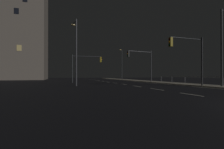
# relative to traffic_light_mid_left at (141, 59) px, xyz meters

# --- Properties ---
(ground_plane) EXTENTS (112.00, 112.00, 0.00)m
(ground_plane) POSITION_rel_traffic_light_mid_left_xyz_m (-4.64, -3.42, -3.99)
(ground_plane) COLOR black
(ground_plane) RESTS_ON ground
(sidewalk_right) EXTENTS (2.87, 77.00, 0.14)m
(sidewalk_right) POSITION_rel_traffic_light_mid_left_xyz_m (2.97, -3.42, -3.92)
(sidewalk_right) COLOR #9E937F
(sidewalk_right) RESTS_ON ground
(lane_markings_center) EXTENTS (0.14, 50.00, 0.01)m
(lane_markings_center) POSITION_rel_traffic_light_mid_left_xyz_m (-4.64, 0.08, -3.98)
(lane_markings_center) COLOR silver
(lane_markings_center) RESTS_ON ground
(lane_edge_line) EXTENTS (0.14, 53.00, 0.01)m
(lane_edge_line) POSITION_rel_traffic_light_mid_left_xyz_m (1.28, 1.58, -3.98)
(lane_edge_line) COLOR silver
(lane_edge_line) RESTS_ON ground
(traffic_light_mid_left) EXTENTS (4.85, 0.72, 5.39)m
(traffic_light_mid_left) POSITION_rel_traffic_light_mid_left_xyz_m (0.00, 0.00, 0.00)
(traffic_light_mid_left) COLOR #38383D
(traffic_light_mid_left) RESTS_ON sidewalk_right
(traffic_light_far_left) EXTENTS (5.20, 0.74, 4.81)m
(traffic_light_far_left) POSITION_rel_traffic_light_mid_left_xyz_m (-8.73, 3.53, -0.52)
(traffic_light_far_left) COLOR #2D3033
(traffic_light_far_left) RESTS_ON ground
(traffic_light_overhead_east) EXTENTS (4.47, 0.34, 5.33)m
(traffic_light_overhead_east) POSITION_rel_traffic_light_mid_left_xyz_m (0.08, -10.55, -0.06)
(traffic_light_overhead_east) COLOR #4C4C51
(traffic_light_overhead_east) RESTS_ON sidewalk_right
(street_lamp_far_end) EXTENTS (1.78, 0.76, 7.97)m
(street_lamp_far_end) POSITION_rel_traffic_light_mid_left_xyz_m (3.17, -12.19, 0.88)
(street_lamp_far_end) COLOR #2D3033
(street_lamp_far_end) RESTS_ON sidewalk_right
(street_lamp_corner) EXTENTS (1.36, 1.82, 7.91)m
(street_lamp_corner) POSITION_rel_traffic_light_mid_left_xyz_m (2.33, 15.40, 0.88)
(street_lamp_corner) COLOR #2D3033
(street_lamp_corner) RESTS_ON sidewalk_right
(street_lamp_median) EXTENTS (0.64, 1.86, 7.92)m
(street_lamp_median) POSITION_rel_traffic_light_mid_left_xyz_m (-11.24, -4.93, 0.72)
(street_lamp_median) COLOR #38383D
(street_lamp_median) RESTS_ON ground
(barrier_fence) EXTENTS (0.09, 23.39, 0.98)m
(barrier_fence) POSITION_rel_traffic_light_mid_left_xyz_m (4.25, -11.27, -3.11)
(barrier_fence) COLOR #59595E
(barrier_fence) RESTS_ON sidewalk_right
(building_distant) EXTENTS (16.95, 12.66, 26.97)m
(building_distant) POSITION_rel_traffic_light_mid_left_xyz_m (-25.80, 27.21, 9.50)
(building_distant) COLOR #6B6056
(building_distant) RESTS_ON ground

